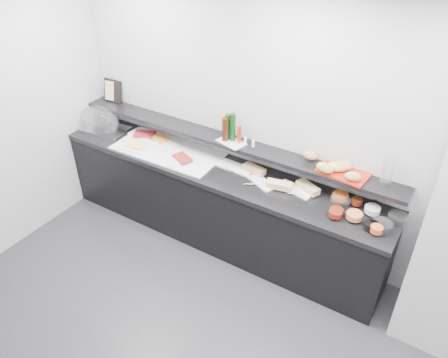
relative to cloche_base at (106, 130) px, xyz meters
The scene contains 55 objects.
back_wall 2.26m from the cloche_base, ahead, with size 5.00×0.02×2.70m, color #B7B9BE.
ceiling 3.29m from the cloche_base, 37.41° to the right, with size 5.00×5.00×0.00m, color white.
buffet_cabinet 1.58m from the cloche_base, ahead, with size 3.60×0.60×0.85m, color black.
counter_top 1.50m from the cloche_base, ahead, with size 3.62×0.62×0.05m, color black.
wall_shelf 1.53m from the cloche_base, ahead, with size 3.60×0.25×0.04m, color black.
cloche_base is the anchor object (origin of this frame).
cloche_dome 0.12m from the cloche_base, 165.96° to the right, with size 0.49×0.33×0.34m, color silver.
linen_runner 0.88m from the cloche_base, ahead, with size 1.17×0.56×0.01m, color white.
platter_meat_a 0.45m from the cloche_base, 20.18° to the left, with size 0.28×0.19×0.01m, color white.
food_meat_a 0.49m from the cloche_base, 15.46° to the left, with size 0.23×0.15×0.02m, color maroon.
platter_salmon 0.82m from the cloche_base, 10.75° to the left, with size 0.27×0.18×0.01m, color white.
food_salmon 0.70m from the cloche_base, 11.93° to the left, with size 0.20×0.13×0.02m, color orange.
platter_cheese 0.58m from the cloche_base, 13.78° to the right, with size 0.29×0.20×0.01m, color silver.
food_cheese 0.56m from the cloche_base, 11.37° to the right, with size 0.21×0.13×0.02m, color #F7DC60.
platter_meat_b 1.02m from the cloche_base, ahead, with size 0.33×0.22×0.01m, color white.
food_meat_b 1.14m from the cloche_base, ahead, with size 0.21×0.13×0.02m, color maroon.
sandwich_plate_left 1.67m from the cloche_base, ahead, with size 0.38×0.16×0.01m, color white.
sandwich_food_left 1.87m from the cloche_base, ahead, with size 0.23×0.09×0.06m, color tan.
tongs_left 1.66m from the cloche_base, ahead, with size 0.01×0.01×0.16m, color silver.
sandwich_plate_mid 2.01m from the cloche_base, ahead, with size 0.30×0.13×0.01m, color white.
sandwich_food_mid 2.19m from the cloche_base, ahead, with size 0.24×0.09×0.06m, color #E8B579.
tongs_mid 1.96m from the cloche_base, ahead, with size 0.01×0.01×0.16m, color silver.
sandwich_plate_right 2.33m from the cloche_base, ahead, with size 0.34×0.15×0.01m, color white.
sandwich_food_right 2.44m from the cloche_base, ahead, with size 0.24×0.09×0.06m, color #D8BC71.
tongs_right 2.38m from the cloche_base, ahead, with size 0.01×0.01×0.16m, color silver.
bowl_glass_fruit 2.76m from the cloche_base, ahead, with size 0.17×0.17×0.07m, color white.
fill_glass_fruit 2.74m from the cloche_base, ahead, with size 0.14×0.14×0.05m, color #D7601D.
bowl_black_jam 3.02m from the cloche_base, ahead, with size 0.12×0.12×0.07m, color black.
fill_black_jam 2.89m from the cloche_base, ahead, with size 0.10×0.10×0.05m, color #571F0C.
bowl_glass_cream 3.25m from the cloche_base, ahead, with size 0.16×0.16×0.07m, color white.
fill_glass_cream 3.04m from the cloche_base, ahead, with size 0.13×0.13×0.05m, color silver.
bowl_red_jam 2.78m from the cloche_base, ahead, with size 0.11×0.11×0.07m, color maroon.
fill_red_jam 2.79m from the cloche_base, ahead, with size 0.11×0.11×0.05m, color #60190D.
bowl_glass_salmon 3.16m from the cloche_base, ahead, with size 0.18×0.18×0.07m, color silver.
fill_glass_salmon 2.93m from the cloche_base, ahead, with size 0.14×0.14×0.05m, color orange.
bowl_black_fruit 3.09m from the cloche_base, ahead, with size 0.11×0.11×0.07m, color black.
fill_black_fruit 3.14m from the cloche_base, ahead, with size 0.10×0.10×0.05m, color #E0521E.
framed_print 0.46m from the cloche_base, 107.14° to the left, with size 0.25×0.02×0.26m, color black.
print_art 0.46m from the cloche_base, 107.90° to the left, with size 0.19×0.00×0.22m, color beige.
condiment_tray 1.62m from the cloche_base, ahead, with size 0.28×0.17×0.01m, color white.
bottle_green_a 1.58m from the cloche_base, ahead, with size 0.05×0.05×0.26m, color #0E3512.
bottle_brown 1.57m from the cloche_base, ahead, with size 0.06×0.06×0.24m, color #331809.
bottle_green_b 1.64m from the cloche_base, ahead, with size 0.06×0.06×0.28m, color #0F3711.
bottle_hot 1.70m from the cloche_base, ahead, with size 0.04×0.04×0.18m, color #A12C0B.
shaker_salt 1.76m from the cloche_base, ahead, with size 0.03×0.03×0.07m, color white.
shaker_pepper 1.85m from the cloche_base, ahead, with size 0.03×0.03×0.07m, color white.
bread_tray 2.73m from the cloche_base, ahead, with size 0.43×0.30×0.02m, color #B02612.
bread_roll_nw 2.40m from the cloche_base, ahead, with size 0.15×0.10×0.08m, color #B67745.
bread_roll_n 2.73m from the cloche_base, ahead, with size 0.14×0.09×0.08m, color tan.
bread_roll_sw 2.60m from the cloche_base, ahead, with size 0.14×0.09×0.08m, color #B18343.
bread_roll_s 2.57m from the cloche_base, ahead, with size 0.12×0.08×0.08m, color tan.
bread_roll_se 2.84m from the cloche_base, ahead, with size 0.14×0.09×0.08m, color #BC8047.
bread_roll_midw 2.66m from the cloche_base, ahead, with size 0.14×0.09×0.08m, color gold.
bread_roll_mide 2.69m from the cloche_base, ahead, with size 0.15×0.09×0.08m, color #C2784A.
carafe 3.09m from the cloche_base, ahead, with size 0.10×0.10×0.30m, color silver.
Camera 1 is at (1.32, -1.38, 3.26)m, focal length 35.00 mm.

